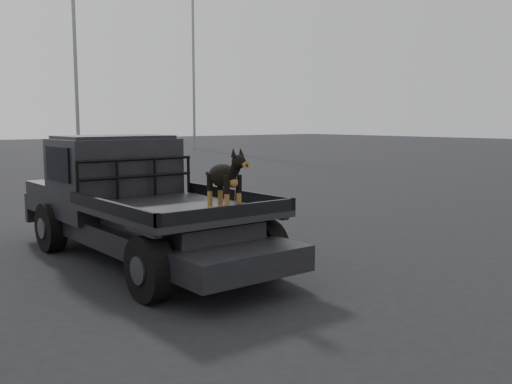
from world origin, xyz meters
TOP-DOWN VIEW (x-y plane):
  - ground at (0.00, 0.00)m, footprint 120.00×120.00m
  - flatbed_ute at (0.68, 2.10)m, footprint 2.00×5.40m
  - ute_cab at (0.68, 3.05)m, footprint 1.72×1.30m
  - headache_rack at (0.68, 2.30)m, footprint 1.80×0.08m
  - dog at (0.97, 0.52)m, footprint 0.32×0.60m
  - floodlight_mid at (7.83, 22.79)m, footprint 1.08×0.28m
  - floodlight_far at (19.03, 29.62)m, footprint 1.08×0.28m

SIDE VIEW (x-z plane):
  - ground at x=0.00m, z-range 0.00..0.00m
  - flatbed_ute at x=0.68m, z-range 0.00..0.92m
  - headache_rack at x=0.68m, z-range 0.92..1.47m
  - dog at x=0.97m, z-range 0.92..1.66m
  - ute_cab at x=0.68m, z-range 0.92..1.80m
  - floodlight_mid at x=7.83m, z-range 0.60..14.69m
  - floodlight_far at x=19.03m, z-range 0.60..15.40m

